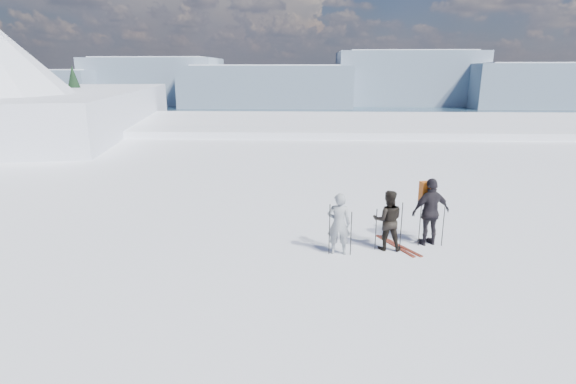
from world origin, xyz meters
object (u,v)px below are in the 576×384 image
Objects in this scene: skier_grey at (339,224)px; skier_pack at (431,212)px; skier_dark at (388,220)px; skis_loose at (397,246)px.

skier_pack is at bearing -160.09° from skier_grey.
skier_pack reaches higher than skier_dark.
skier_grey is 1.04× the size of skis_loose.
skier_pack is 1.28m from skis_loose.
skier_pack is at bearing 11.74° from skis_loose.
skier_grey is 2.64m from skier_pack.
skier_pack reaches higher than skis_loose.
skis_loose is (1.65, 0.57, -0.80)m from skier_grey.
skier_grey is at bearing 19.56° from skier_dark.
skier_pack is at bearing -157.88° from skier_dark.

